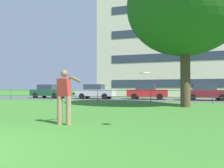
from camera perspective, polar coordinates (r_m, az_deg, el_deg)
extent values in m
cube|color=#4C4C51|center=(21.76, 6.09, -4.09)|extent=(80.00, 6.67, 0.01)
cylinder|color=#333833|center=(22.07, -25.63, -2.66)|extent=(0.04, 0.04, 1.00)
cylinder|color=#333833|center=(19.43, -16.06, -2.94)|extent=(0.04, 0.04, 1.00)
cylinder|color=#333833|center=(17.48, -3.94, -3.19)|extent=(0.04, 0.04, 1.00)
cylinder|color=#333833|center=(16.48, 10.40, -3.30)|extent=(0.04, 0.04, 1.00)
cylinder|color=#333833|center=(16.59, 25.52, -3.19)|extent=(0.04, 0.04, 1.00)
cylinder|color=#333833|center=(16.85, 3.02, -3.44)|extent=(30.42, 0.03, 0.03)
cylinder|color=#333833|center=(16.84, 3.02, -1.74)|extent=(30.42, 0.03, 0.03)
cylinder|color=#4C3828|center=(13.50, 19.17, 2.99)|extent=(0.58, 0.58, 4.16)
ellipsoid|color=#23561E|center=(14.36, 19.06, 19.21)|extent=(7.05, 7.05, 6.00)
sphere|color=#214D1E|center=(15.42, 26.28, 19.03)|extent=(3.38, 3.38, 3.38)
sphere|color=#22541F|center=(16.23, 12.17, 16.20)|extent=(2.92, 2.92, 2.92)
cylinder|color=#846B4C|center=(6.82, -13.92, -6.87)|extent=(0.16, 0.16, 0.88)
cylinder|color=#846B4C|center=(6.64, -11.65, -7.04)|extent=(0.16, 0.16, 0.88)
cube|color=#B22D2D|center=(6.69, -12.78, -0.85)|extent=(0.39, 0.34, 0.58)
sphere|color=brown|center=(6.71, -12.76, 2.80)|extent=(0.22, 0.22, 0.22)
cylinder|color=brown|center=(6.84, -9.95, 1.33)|extent=(0.14, 0.63, 0.22)
cylinder|color=brown|center=(6.82, -14.34, -1.12)|extent=(0.09, 0.09, 0.62)
cylinder|color=white|center=(5.75, 8.82, 2.99)|extent=(0.36, 0.36, 0.03)
cube|color=#194C2D|center=(25.11, -16.62, -2.21)|extent=(4.06, 1.84, 0.68)
cube|color=#2D3847|center=(25.19, -16.89, -0.79)|extent=(1.95, 1.59, 0.56)
cylinder|color=black|center=(25.11, -13.24, -3.00)|extent=(0.61, 0.22, 0.60)
cylinder|color=black|center=(23.75, -15.29, -3.10)|extent=(0.61, 0.22, 0.60)
cylinder|color=black|center=(26.50, -17.81, -2.88)|extent=(0.61, 0.22, 0.60)
cylinder|color=black|center=(25.21, -19.99, -2.95)|extent=(0.61, 0.22, 0.60)
cube|color=#B7BABF|center=(22.54, -4.43, -2.38)|extent=(4.05, 1.81, 0.68)
cube|color=#2D3847|center=(22.59, -4.79, -0.80)|extent=(1.94, 1.57, 0.56)
cylinder|color=black|center=(22.95, -0.84, -3.21)|extent=(0.61, 0.22, 0.60)
cylinder|color=black|center=(21.40, -2.01, -3.36)|extent=(0.61, 0.22, 0.60)
cylinder|color=black|center=(23.74, -6.62, -3.13)|extent=(0.61, 0.22, 0.60)
cylinder|color=black|center=(22.25, -8.15, -3.26)|extent=(0.61, 0.22, 0.60)
cube|color=red|center=(21.75, 9.55, -2.41)|extent=(4.05, 1.82, 0.68)
cube|color=#2D3847|center=(21.76, 9.15, -0.78)|extent=(1.95, 1.58, 0.56)
cylinder|color=black|center=(22.49, 12.89, -3.22)|extent=(0.61, 0.22, 0.60)
cylinder|color=black|center=(20.88, 12.75, -3.38)|extent=(0.61, 0.22, 0.60)
cylinder|color=black|center=(22.71, 6.61, -3.22)|extent=(0.61, 0.22, 0.60)
cylinder|color=black|center=(21.11, 5.99, -3.38)|extent=(0.61, 0.22, 0.60)
cube|color=maroon|center=(21.45, 23.95, -2.34)|extent=(4.05, 1.81, 0.68)
cube|color=#2D3847|center=(21.42, 23.54, -0.69)|extent=(1.94, 1.57, 0.56)
cylinder|color=black|center=(22.48, 26.76, -3.13)|extent=(0.61, 0.22, 0.60)
cylinder|color=black|center=(20.90, 27.67, -3.28)|extent=(0.61, 0.22, 0.60)
cylinder|color=black|center=(22.10, 20.44, -3.21)|extent=(0.61, 0.22, 0.60)
cylinder|color=black|center=(20.50, 20.88, -3.38)|extent=(0.61, 0.22, 0.60)
cube|color=beige|center=(36.35, 22.05, 11.08)|extent=(28.88, 12.58, 17.54)
cube|color=#283342|center=(29.26, 23.36, 0.18)|extent=(24.26, 0.06, 1.10)
cube|color=#283342|center=(29.54, 23.31, 7.00)|extent=(24.26, 0.06, 1.10)
cube|color=#283342|center=(30.23, 23.25, 13.60)|extent=(24.26, 0.06, 1.10)
cube|color=#283342|center=(31.31, 23.20, 19.82)|extent=(24.26, 0.06, 1.10)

